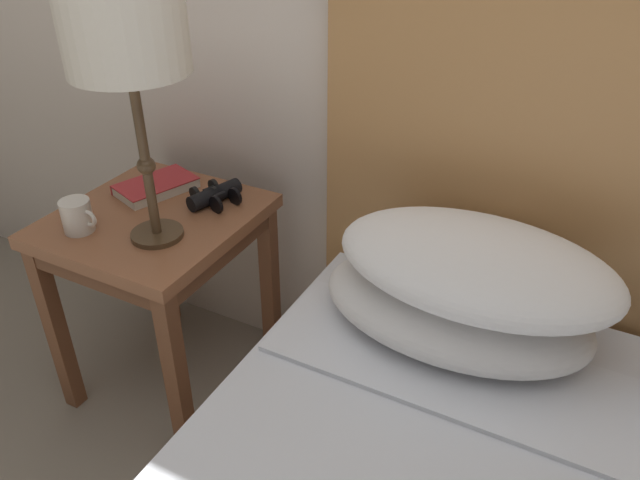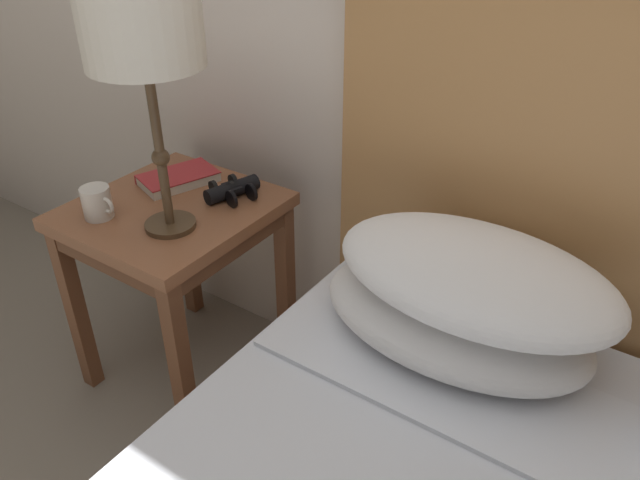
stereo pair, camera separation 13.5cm
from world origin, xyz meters
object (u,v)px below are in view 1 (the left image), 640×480
(book_on_nightstand, at_px, (156,186))
(table_lamp, at_px, (125,38))
(coffee_mug, at_px, (77,216))
(binoculars_pair, at_px, (215,195))
(nightstand, at_px, (158,243))

(book_on_nightstand, bearing_deg, table_lamp, -49.16)
(table_lamp, distance_m, book_on_nightstand, 0.54)
(coffee_mug, bearing_deg, binoculars_pair, 52.90)
(nightstand, relative_size, book_on_nightstand, 2.42)
(coffee_mug, bearing_deg, nightstand, 54.66)
(nightstand, xyz_separation_m, coffee_mug, (-0.11, -0.15, 0.13))
(book_on_nightstand, height_order, binoculars_pair, binoculars_pair)
(binoculars_pair, bearing_deg, coffee_mug, -127.10)
(nightstand, relative_size, coffee_mug, 5.75)
(nightstand, distance_m, table_lamp, 0.59)
(table_lamp, xyz_separation_m, book_on_nightstand, (-0.17, 0.19, -0.47))
(nightstand, xyz_separation_m, binoculars_pair, (0.11, 0.13, 0.11))
(nightstand, xyz_separation_m, book_on_nightstand, (-0.08, 0.11, 0.10))
(nightstand, height_order, binoculars_pair, binoculars_pair)
(book_on_nightstand, distance_m, coffee_mug, 0.26)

